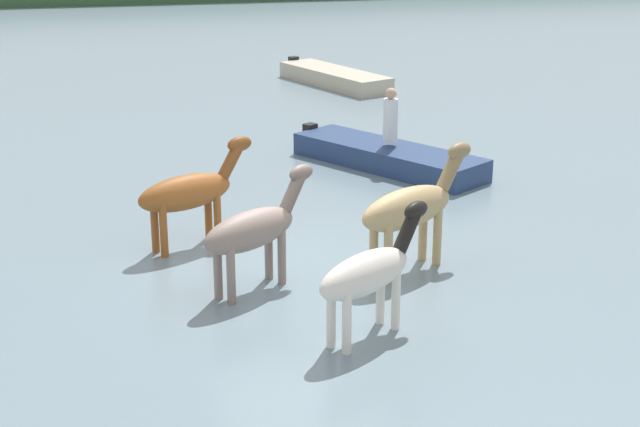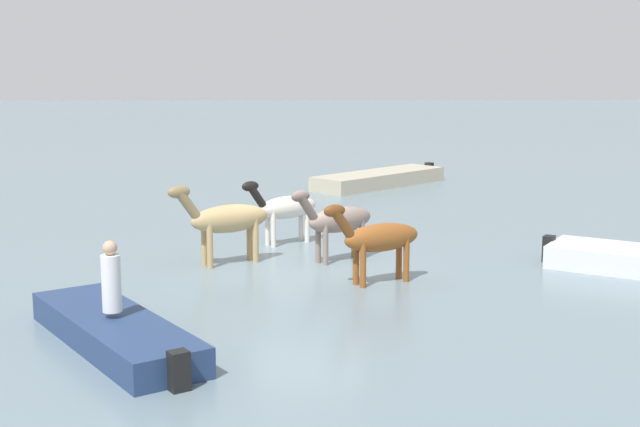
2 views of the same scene
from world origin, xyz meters
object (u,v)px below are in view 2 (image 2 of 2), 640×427
(person_helmsman_aft, at_px, (111,279))
(horse_gray_outer, at_px, (226,219))
(horse_dark_mare, at_px, (285,208))
(horse_dun_straggler, at_px, (337,220))
(boat_launch_far, at_px, (116,336))
(horse_chestnut_trailing, at_px, (378,238))
(boat_skiff_near, at_px, (379,181))

(person_helmsman_aft, bearing_deg, horse_gray_outer, -103.83)
(horse_dark_mare, distance_m, horse_dun_straggler, 2.33)
(boat_launch_far, height_order, person_helmsman_aft, person_helmsman_aft)
(horse_dark_mare, bearing_deg, horse_dun_straggler, 88.33)
(horse_gray_outer, xyz_separation_m, person_helmsman_aft, (1.44, 5.84, 0.08))
(horse_dark_mare, relative_size, horse_chestnut_trailing, 0.91)
(horse_chestnut_trailing, bearing_deg, boat_launch_far, 14.10)
(boat_skiff_near, xyz_separation_m, person_helmsman_aft, (6.16, 18.41, 0.95))
(horse_dark_mare, bearing_deg, person_helmsman_aft, 37.07)
(horse_chestnut_trailing, height_order, boat_launch_far, horse_chestnut_trailing)
(horse_dark_mare, relative_size, person_helmsman_aft, 1.69)
(horse_chestnut_trailing, height_order, person_helmsman_aft, person_helmsman_aft)
(horse_chestnut_trailing, xyz_separation_m, boat_launch_far, (4.71, 4.02, -0.81))
(horse_gray_outer, bearing_deg, person_helmsman_aft, 46.68)
(horse_dun_straggler, distance_m, person_helmsman_aft, 7.28)
(boat_launch_far, bearing_deg, horse_dark_mare, -51.39)
(horse_chestnut_trailing, relative_size, boat_skiff_near, 0.41)
(horse_dark_mare, bearing_deg, boat_launch_far, 37.44)
(horse_dark_mare, distance_m, horse_gray_outer, 2.57)
(horse_dun_straggler, xyz_separation_m, boat_skiff_near, (-2.16, -12.33, -0.79))
(horse_gray_outer, height_order, horse_chestnut_trailing, horse_gray_outer)
(horse_dun_straggler, bearing_deg, horse_gray_outer, -29.30)
(horse_dark_mare, height_order, horse_chestnut_trailing, horse_chestnut_trailing)
(boat_skiff_near, bearing_deg, boat_launch_far, 28.54)
(horse_chestnut_trailing, bearing_deg, horse_dark_mare, -90.15)
(horse_chestnut_trailing, bearing_deg, horse_gray_outer, -55.63)
(boat_launch_far, bearing_deg, horse_dun_straggler, -65.73)
(horse_dun_straggler, height_order, person_helmsman_aft, person_helmsman_aft)
(boat_skiff_near, height_order, person_helmsman_aft, person_helmsman_aft)
(horse_dark_mare, height_order, person_helmsman_aft, person_helmsman_aft)
(horse_gray_outer, height_order, person_helmsman_aft, horse_gray_outer)
(boat_skiff_near, bearing_deg, horse_dark_mare, 28.69)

